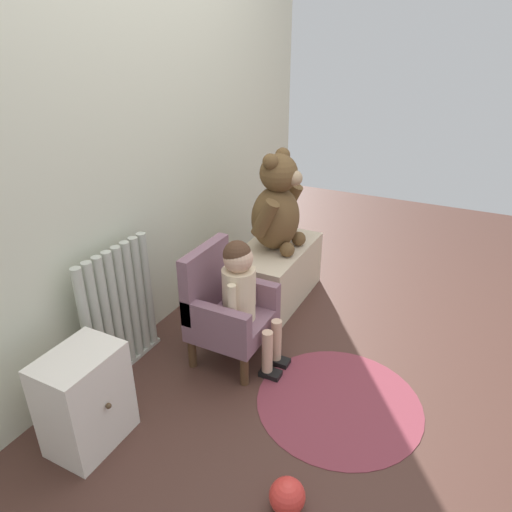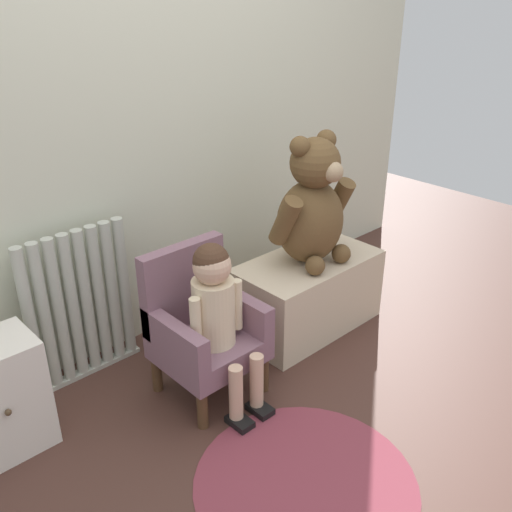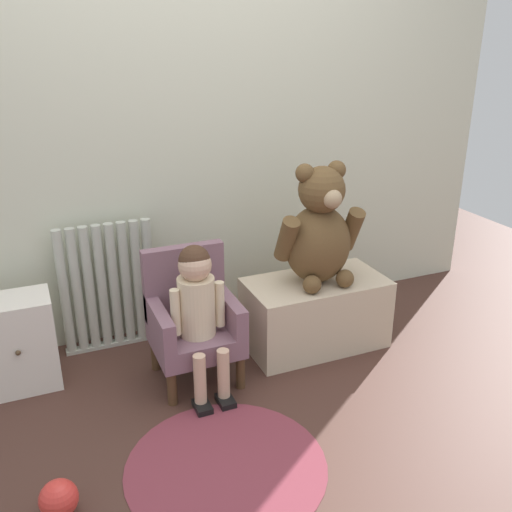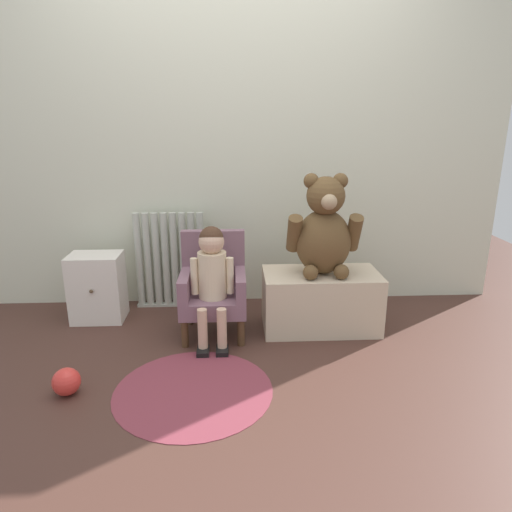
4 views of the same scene
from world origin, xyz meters
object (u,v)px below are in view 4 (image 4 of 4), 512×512
object	(u,v)px
child_armchair	(213,287)
toy_ball	(66,382)
child_figure	(212,269)
small_dresser	(97,287)
low_bench	(320,300)
large_teddy_bear	(324,231)
floor_rug	(193,390)
radiator	(170,261)

from	to	relation	value
child_armchair	toy_ball	xyz separation A→B (m)	(-0.70, -0.66, -0.23)
child_figure	toy_ball	size ratio (longest dim) A/B	5.15
small_dresser	low_bench	bearing A→B (deg)	-7.94
child_armchair	large_teddy_bear	bearing A→B (deg)	1.39
child_armchair	floor_rug	bearing A→B (deg)	-96.87
low_bench	large_teddy_bear	bearing A→B (deg)	-73.77
small_dresser	child_figure	bearing A→B (deg)	-23.03
child_armchair	low_bench	bearing A→B (deg)	1.81
small_dresser	child_armchair	xyz separation A→B (m)	(0.78, -0.22, 0.07)
child_armchair	small_dresser	bearing A→B (deg)	163.90
child_armchair	large_teddy_bear	world-z (taller)	large_teddy_bear
toy_ball	child_figure	bearing A→B (deg)	38.67
low_bench	child_armchair	bearing A→B (deg)	-178.19
radiator	child_armchair	distance (m)	0.54
child_figure	floor_rug	world-z (taller)	child_figure
radiator	low_bench	distance (m)	1.09
radiator	low_bench	world-z (taller)	radiator
large_teddy_bear	child_armchair	bearing A→B (deg)	-178.61
small_dresser	low_bench	size ratio (longest dim) A/B	0.62
small_dresser	large_teddy_bear	bearing A→B (deg)	-8.12
large_teddy_bear	small_dresser	bearing A→B (deg)	171.88
child_figure	large_teddy_bear	xyz separation A→B (m)	(0.68, 0.12, 0.19)
radiator	small_dresser	size ratio (longest dim) A/B	1.51
child_armchair	floor_rug	world-z (taller)	child_armchair
child_armchair	child_figure	xyz separation A→B (m)	(-0.00, -0.11, 0.15)
small_dresser	large_teddy_bear	world-z (taller)	large_teddy_bear
small_dresser	floor_rug	world-z (taller)	small_dresser
small_dresser	child_armchair	distance (m)	0.81
large_teddy_bear	toy_ball	world-z (taller)	large_teddy_bear
large_teddy_bear	child_figure	bearing A→B (deg)	-169.77
large_teddy_bear	toy_ball	bearing A→B (deg)	-153.71
child_figure	large_teddy_bear	world-z (taller)	large_teddy_bear
large_teddy_bear	toy_ball	size ratio (longest dim) A/B	4.56
radiator	child_figure	distance (m)	0.63
small_dresser	toy_ball	distance (m)	0.90
child_armchair	toy_ball	size ratio (longest dim) A/B	4.64
small_dresser	large_teddy_bear	size ratio (longest dim) A/B	0.73
child_figure	toy_ball	world-z (taller)	child_figure
toy_ball	low_bench	bearing A→B (deg)	26.48
radiator	child_armchair	xyz separation A→B (m)	(0.32, -0.43, -0.04)
low_bench	toy_ball	world-z (taller)	low_bench
small_dresser	child_figure	distance (m)	0.87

